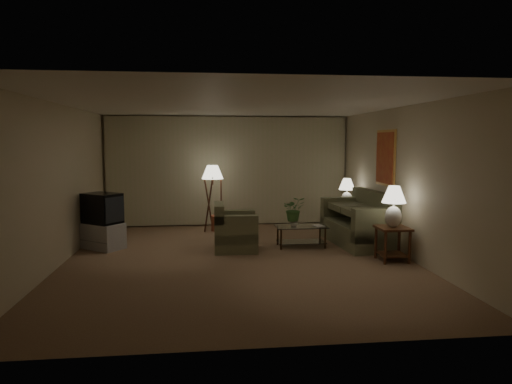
# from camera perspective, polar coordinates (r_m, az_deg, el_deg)

# --- Properties ---
(ground) EXTENTS (7.00, 7.00, 0.00)m
(ground) POSITION_cam_1_polar(r_m,az_deg,el_deg) (8.13, -2.19, -8.42)
(ground) COLOR #896D4B
(ground) RESTS_ON ground
(room_shell) EXTENTS (6.04, 7.02, 2.72)m
(room_shell) POSITION_cam_1_polar(r_m,az_deg,el_deg) (9.38, -2.79, 4.35)
(room_shell) COLOR beige
(room_shell) RESTS_ON ground
(sofa) EXTENTS (2.05, 1.25, 0.84)m
(sofa) POSITION_cam_1_polar(r_m,az_deg,el_deg) (9.46, 12.65, -3.86)
(sofa) COLOR #737351
(sofa) RESTS_ON ground
(armchair) EXTENTS (0.88, 0.84, 0.71)m
(armchair) POSITION_cam_1_polar(r_m,az_deg,el_deg) (8.76, -2.58, -4.96)
(armchair) COLOR #737351
(armchair) RESTS_ON ground
(side_table_near) EXTENTS (0.53, 0.53, 0.60)m
(side_table_near) POSITION_cam_1_polar(r_m,az_deg,el_deg) (8.28, 16.71, -5.50)
(side_table_near) COLOR #3A1F0F
(side_table_near) RESTS_ON ground
(side_table_far) EXTENTS (0.47, 0.39, 0.60)m
(side_table_far) POSITION_cam_1_polar(r_m,az_deg,el_deg) (10.68, 11.21, -2.83)
(side_table_far) COLOR #3A1F0F
(side_table_far) RESTS_ON ground
(table_lamp_near) EXTENTS (0.41, 0.41, 0.71)m
(table_lamp_near) POSITION_cam_1_polar(r_m,az_deg,el_deg) (8.18, 16.84, -1.30)
(table_lamp_near) COLOR white
(table_lamp_near) RESTS_ON side_table_near
(table_lamp_far) EXTENTS (0.37, 0.37, 0.64)m
(table_lamp_far) POSITION_cam_1_polar(r_m,az_deg,el_deg) (10.61, 11.28, 0.28)
(table_lamp_far) COLOR white
(table_lamp_far) RESTS_ON side_table_far
(coffee_table) EXTENTS (1.01, 0.55, 0.41)m
(coffee_table) POSITION_cam_1_polar(r_m,az_deg,el_deg) (9.07, 5.66, -5.11)
(coffee_table) COLOR silver
(coffee_table) RESTS_ON ground
(tv_cabinet) EXTENTS (1.24, 1.23, 0.50)m
(tv_cabinet) POSITION_cam_1_polar(r_m,az_deg,el_deg) (9.37, -18.56, -5.21)
(tv_cabinet) COLOR #B5B5B8
(tv_cabinet) RESTS_ON ground
(crt_tv) EXTENTS (1.14, 1.14, 0.58)m
(crt_tv) POSITION_cam_1_polar(r_m,az_deg,el_deg) (9.28, -18.68, -1.94)
(crt_tv) COLOR black
(crt_tv) RESTS_ON tv_cabinet
(floor_lamp) EXTENTS (0.50, 0.50, 1.53)m
(floor_lamp) POSITION_cam_1_polar(r_m,az_deg,el_deg) (10.58, -5.43, -0.61)
(floor_lamp) COLOR #3A1F0F
(floor_lamp) RESTS_ON ground
(ottoman) EXTENTS (0.66, 0.66, 0.35)m
(ottoman) POSITION_cam_1_polar(r_m,az_deg,el_deg) (10.73, -4.21, -3.86)
(ottoman) COLOR #B1583C
(ottoman) RESTS_ON ground
(vase) EXTENTS (0.20, 0.20, 0.16)m
(vase) POSITION_cam_1_polar(r_m,az_deg,el_deg) (9.00, 4.74, -3.77)
(vase) COLOR white
(vase) RESTS_ON coffee_table
(flowers) EXTENTS (0.44, 0.38, 0.48)m
(flowers) POSITION_cam_1_polar(r_m,az_deg,el_deg) (8.95, 4.76, -1.76)
(flowers) COLOR #427734
(flowers) RESTS_ON vase
(book) EXTENTS (0.23, 0.28, 0.02)m
(book) POSITION_cam_1_polar(r_m,az_deg,el_deg) (9.01, 7.36, -4.26)
(book) COLOR olive
(book) RESTS_ON coffee_table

